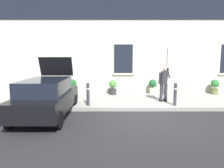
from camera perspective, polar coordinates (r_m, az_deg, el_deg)
name	(u,v)px	position (r m, az deg, el deg)	size (l,w,h in m)	color
ground_plane	(144,118)	(8.11, 8.97, -9.31)	(80.00, 80.00, 0.00)	#232326
sidewalk	(136,100)	(10.77, 6.69, -4.51)	(24.00, 3.60, 0.15)	#99968E
curb_edge	(141,109)	(8.98, 8.06, -7.08)	(24.00, 0.12, 0.15)	gray
building_facade	(132,34)	(13.06, 5.71, 13.80)	(24.00, 1.52, 7.50)	beige
entrance_stoop	(178,91)	(12.66, 17.95, -1.77)	(1.59, 0.96, 0.48)	#9E998E
hatchback_car_black	(47,97)	(8.37, -17.75, -3.41)	(1.79, 4.07, 2.34)	black
bollard_near_person	(175,93)	(9.59, 17.41, -2.50)	(0.15, 0.15, 1.04)	#333338
bollard_far_left	(88,93)	(9.22, -6.69, -2.60)	(0.15, 0.15, 1.04)	#333338
person_on_phone	(164,81)	(10.19, 14.46, 0.72)	(0.51, 0.47, 1.75)	#2D2D33
planter_terracotta	(73,86)	(12.09, -10.84, -0.68)	(0.44, 0.44, 0.86)	#B25B38
planter_charcoal	(113,87)	(11.74, 0.35, -0.79)	(0.44, 0.44, 0.86)	#2D2D30
planter_cream	(153,86)	(12.17, 11.46, -0.64)	(0.44, 0.44, 0.86)	beige
planter_olive	(215,86)	(13.34, 27.01, -0.61)	(0.44, 0.44, 0.86)	#606B38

